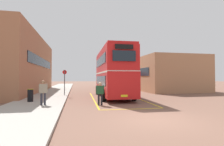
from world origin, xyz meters
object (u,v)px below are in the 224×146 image
Objects in this scene: pedestrian_waiting_near at (43,91)px; bus_stop_sign at (65,80)px; double_decker_bus at (113,72)px; pedestrian_boarding at (100,92)px; litter_bin at (30,95)px; single_deck_bus at (109,79)px.

pedestrian_waiting_near is 6.67m from bus_stop_sign.
double_decker_bus is 5.92× the size of pedestrian_waiting_near.
pedestrian_boarding reaches higher than litter_bin.
single_deck_bus is 21.95m from litter_bin.
bus_stop_sign reaches higher than pedestrian_boarding.
single_deck_bus is 9.17× the size of litter_bin.
bus_stop_sign is (0.98, 6.56, 0.62)m from pedestrian_waiting_near.
single_deck_bus is 5.35× the size of pedestrian_waiting_near.
double_decker_bus is 7.90m from litter_bin.
pedestrian_waiting_near is 0.63× the size of bus_stop_sign.
bus_stop_sign is at bearing 81.53° from pedestrian_waiting_near.
litter_bin is 0.37× the size of bus_stop_sign.
bus_stop_sign reaches higher than litter_bin.
pedestrian_boarding is 7.17m from bus_stop_sign.
litter_bin is (-1.26, 1.98, -0.47)m from pedestrian_waiting_near.
double_decker_bus is 5.15m from bus_stop_sign.
litter_bin is (-7.07, -2.99, -1.89)m from double_decker_bus.
pedestrian_boarding is at bearing -102.33° from single_deck_bus.
double_decker_bus reaches higher than litter_bin.
double_decker_bus is 1.11× the size of single_deck_bus.
single_deck_bus is (2.75, 16.62, -0.87)m from double_decker_bus.
bus_stop_sign is (-4.83, 1.60, -0.79)m from double_decker_bus.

